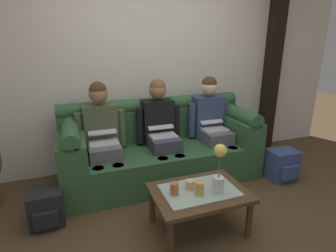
# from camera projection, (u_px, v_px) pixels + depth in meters

# --- Properties ---
(ground_plane) EXTENTS (14.00, 14.00, 0.00)m
(ground_plane) POSITION_uv_depth(u_px,v_px,m) (202.00, 234.00, 2.36)
(ground_plane) COLOR #4C3823
(back_wall_patterned) EXTENTS (6.00, 0.12, 2.90)m
(back_wall_patterned) POSITION_uv_depth(u_px,v_px,m) (147.00, 57.00, 3.44)
(back_wall_patterned) COLOR silver
(back_wall_patterned) RESTS_ON ground_plane
(timber_pillar) EXTENTS (0.20, 0.20, 2.90)m
(timber_pillar) POSITION_uv_depth(u_px,v_px,m) (273.00, 55.00, 3.96)
(timber_pillar) COLOR black
(timber_pillar) RESTS_ON ground_plane
(couch) EXTENTS (2.33, 0.88, 0.96)m
(couch) POSITION_uv_depth(u_px,v_px,m) (160.00, 149.00, 3.30)
(couch) COLOR #2D5633
(couch) RESTS_ON ground_plane
(person_left) EXTENTS (0.56, 0.67, 1.22)m
(person_left) POSITION_uv_depth(u_px,v_px,m) (102.00, 133.00, 2.98)
(person_left) COLOR #595B66
(person_left) RESTS_ON ground_plane
(person_middle) EXTENTS (0.56, 0.67, 1.22)m
(person_middle) POSITION_uv_depth(u_px,v_px,m) (160.00, 126.00, 3.20)
(person_middle) COLOR #383D4C
(person_middle) RESTS_ON ground_plane
(person_right) EXTENTS (0.56, 0.67, 1.22)m
(person_right) POSITION_uv_depth(u_px,v_px,m) (211.00, 121.00, 3.43)
(person_right) COLOR #595B66
(person_right) RESTS_ON ground_plane
(coffee_table) EXTENTS (0.83, 0.59, 0.40)m
(coffee_table) POSITION_uv_depth(u_px,v_px,m) (199.00, 196.00, 2.34)
(coffee_table) COLOR #47331E
(coffee_table) RESTS_ON ground_plane
(flower_vase) EXTENTS (0.11, 0.11, 0.44)m
(flower_vase) POSITION_uv_depth(u_px,v_px,m) (219.00, 169.00, 2.21)
(flower_vase) COLOR silver
(flower_vase) RESTS_ON coffee_table
(cup_near_left) EXTENTS (0.08, 0.08, 0.08)m
(cup_near_left) POSITION_uv_depth(u_px,v_px,m) (190.00, 184.00, 2.32)
(cup_near_left) COLOR #DBB77A
(cup_near_left) RESTS_ON coffee_table
(cup_near_right) EXTENTS (0.07, 0.07, 0.11)m
(cup_near_right) POSITION_uv_depth(u_px,v_px,m) (174.00, 189.00, 2.23)
(cup_near_right) COLOR #B26633
(cup_near_right) RESTS_ON coffee_table
(cup_far_center) EXTENTS (0.07, 0.07, 0.08)m
(cup_far_center) POSITION_uv_depth(u_px,v_px,m) (218.00, 181.00, 2.38)
(cup_far_center) COLOR white
(cup_far_center) RESTS_ON coffee_table
(cup_far_left) EXTENTS (0.07, 0.07, 0.11)m
(cup_far_left) POSITION_uv_depth(u_px,v_px,m) (199.00, 188.00, 2.23)
(cup_far_left) COLOR gold
(cup_far_left) RESTS_ON coffee_table
(backpack_left) EXTENTS (0.30, 0.31, 0.34)m
(backpack_left) POSITION_uv_depth(u_px,v_px,m) (47.00, 208.00, 2.46)
(backpack_left) COLOR black
(backpack_left) RESTS_ON ground_plane
(backpack_right) EXTENTS (0.35, 0.29, 0.37)m
(backpack_right) POSITION_uv_depth(u_px,v_px,m) (282.00, 165.00, 3.27)
(backpack_right) COLOR #33477A
(backpack_right) RESTS_ON ground_plane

